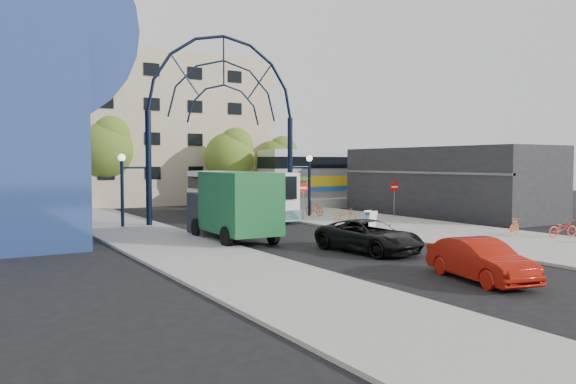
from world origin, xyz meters
TOP-DOWN VIEW (x-y plane):
  - ground at (0.00, 0.00)m, footprint 120.00×120.00m
  - sidewalk_east at (8.00, 4.00)m, footprint 8.00×56.00m
  - plaza_west at (-6.50, 6.00)m, footprint 5.00×50.00m
  - gateway_arch at (0.00, 14.00)m, footprint 13.64×0.44m
  - stop_sign at (4.80, 12.00)m, footprint 0.80×0.07m
  - do_not_enter_sign at (11.00, 10.00)m, footprint 0.76×0.07m
  - street_name_sign at (5.20, 12.60)m, footprint 0.70×0.70m
  - sandwich_board at (5.60, 5.98)m, footprint 0.55×0.61m
  - commercial_block_east at (16.00, 10.00)m, footprint 6.00×16.00m
  - apartment_block at (2.00, 34.97)m, footprint 20.00×12.10m
  - train_platform at (20.00, 22.00)m, footprint 32.00×5.00m
  - train_car at (20.00, 22.00)m, footprint 25.10×3.05m
  - tree_north_a at (6.12, 25.93)m, footprint 4.48×4.48m
  - tree_north_b at (-3.88, 29.93)m, footprint 5.12×5.12m
  - tree_north_c at (12.12, 27.93)m, footprint 4.16×4.16m
  - city_bus at (2.10, 16.37)m, footprint 3.19×11.96m
  - green_truck at (-3.26, 6.01)m, footprint 2.89×6.91m
  - black_suv at (0.26, -0.39)m, footprint 2.95×5.32m
  - red_sedan at (-0.42, -6.94)m, footprint 2.34×4.43m
  - bike_near_a at (6.89, 10.16)m, footprint 1.31×1.61m
  - bike_near_b at (6.87, 13.78)m, footprint 0.89×1.75m
  - bike_far_a at (11.24, -2.32)m, footprint 1.81×0.98m
  - bike_far_b at (9.75, -0.59)m, footprint 1.56×0.93m

SIDE VIEW (x-z plane):
  - ground at x=0.00m, z-range 0.00..0.00m
  - sidewalk_east at x=8.00m, z-range 0.00..0.12m
  - plaza_west at x=-6.50m, z-range 0.00..0.12m
  - train_platform at x=20.00m, z-range 0.00..0.80m
  - bike_near_a at x=6.89m, z-range 0.12..0.94m
  - bike_far_a at x=11.24m, z-range 0.12..1.02m
  - bike_far_b at x=9.75m, z-range 0.12..1.03m
  - bike_near_b at x=6.87m, z-range 0.12..1.13m
  - red_sedan at x=-0.42m, z-range 0.00..1.39m
  - black_suv at x=0.26m, z-range 0.00..1.41m
  - sandwich_board at x=5.60m, z-range 0.25..1.24m
  - city_bus at x=2.10m, z-range 0.07..3.33m
  - green_truck at x=-3.26m, z-range 0.00..3.43m
  - do_not_enter_sign at x=11.00m, z-range 0.74..3.22m
  - stop_sign at x=4.80m, z-range 0.74..3.24m
  - street_name_sign at x=5.20m, z-range 0.73..3.53m
  - commercial_block_east at x=16.00m, z-range 0.00..5.00m
  - train_car at x=20.00m, z-range 0.80..5.00m
  - tree_north_c at x=12.12m, z-range 1.03..7.53m
  - tree_north_a at x=6.12m, z-range 1.11..8.11m
  - tree_north_b at x=-3.88m, z-range 1.27..9.27m
  - apartment_block at x=2.00m, z-range 0.00..14.00m
  - gateway_arch at x=0.00m, z-range 2.51..14.61m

